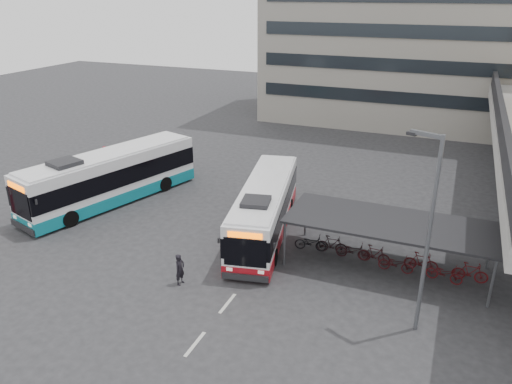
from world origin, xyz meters
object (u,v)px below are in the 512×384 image
at_px(pedestrian, 180,269).
at_px(lamp_post, 428,225).
at_px(bus_main, 265,209).
at_px(bus_teal, 111,178).

bearing_deg(pedestrian, lamp_post, -76.90).
height_order(pedestrian, lamp_post, lamp_post).
height_order(bus_main, pedestrian, bus_main).
xyz_separation_m(bus_teal, lamp_post, (19.96, -6.24, 3.07)).
height_order(bus_main, bus_teal, bus_teal).
height_order(bus_teal, pedestrian, bus_teal).
bearing_deg(lamp_post, bus_teal, -175.97).
relative_size(bus_teal, pedestrian, 8.01).
xyz_separation_m(bus_teal, pedestrian, (9.28, -7.01, -0.91)).
bearing_deg(bus_main, bus_teal, 165.64).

